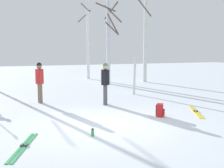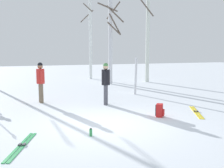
% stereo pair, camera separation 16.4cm
% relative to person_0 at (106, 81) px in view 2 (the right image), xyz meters
% --- Properties ---
extents(ground_plane, '(60.00, 60.00, 0.00)m').
position_rel_person_0_xyz_m(ground_plane, '(-0.89, -2.74, -0.98)').
color(ground_plane, white).
extents(person_0, '(0.34, 0.49, 1.72)m').
position_rel_person_0_xyz_m(person_0, '(0.00, 0.00, 0.00)').
color(person_0, '#4C4C56').
rests_on(person_0, ground_plane).
extents(person_2, '(0.34, 0.52, 1.72)m').
position_rel_person_0_xyz_m(person_2, '(-2.49, 1.29, 0.00)').
color(person_2, '#72604C').
rests_on(person_2, ground_plane).
extents(ski_pair_planted_0, '(0.19, 0.05, 1.85)m').
position_rel_person_0_xyz_m(ski_pair_planted_0, '(2.19, 1.94, -0.06)').
color(ski_pair_planted_0, white).
rests_on(ski_pair_planted_0, ground_plane).
extents(ski_pair_lying_0, '(0.78, 1.87, 0.05)m').
position_rel_person_0_xyz_m(ski_pair_lying_0, '(-3.30, -3.90, -0.97)').
color(ski_pair_lying_0, green).
rests_on(ski_pair_lying_0, ground_plane).
extents(ski_pair_lying_1, '(0.97, 1.81, 0.05)m').
position_rel_person_0_xyz_m(ski_pair_lying_1, '(2.69, -2.35, -0.97)').
color(ski_pair_lying_1, yellow).
rests_on(ski_pair_lying_1, ground_plane).
extents(backpack_0, '(0.34, 0.34, 0.44)m').
position_rel_person_0_xyz_m(backpack_0, '(1.13, -2.49, -0.77)').
color(backpack_0, red).
rests_on(backpack_0, ground_plane).
extents(water_bottle_0, '(0.08, 0.08, 0.21)m').
position_rel_person_0_xyz_m(water_bottle_0, '(-1.57, -3.70, -0.88)').
color(water_bottle_0, green).
rests_on(water_bottle_0, ground_plane).
extents(birch_tree_2, '(1.27, 1.53, 6.99)m').
position_rel_person_0_xyz_m(birch_tree_2, '(1.77, 9.58, 2.64)').
color(birch_tree_2, silver).
rests_on(birch_tree_2, ground_plane).
extents(birch_tree_3, '(1.66, 1.63, 5.55)m').
position_rel_person_0_xyz_m(birch_tree_3, '(2.26, 6.12, 2.00)').
color(birch_tree_3, silver).
rests_on(birch_tree_3, ground_plane).
extents(birch_tree_4, '(1.10, 1.42, 7.93)m').
position_rel_person_0_xyz_m(birch_tree_4, '(4.95, 6.31, 3.10)').
color(birch_tree_4, silver).
rests_on(birch_tree_4, ground_plane).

